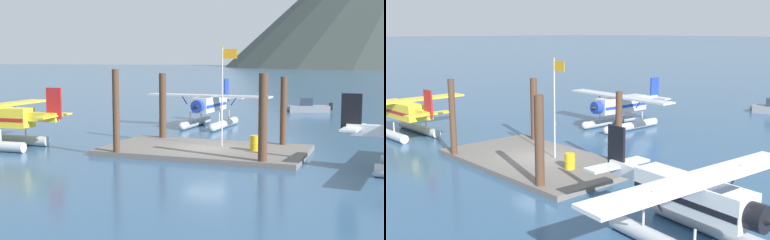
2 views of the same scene
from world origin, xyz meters
The scene contains 10 objects.
ground_plane centered at (0.00, 0.00, 0.00)m, with size 1200.00×1200.00×0.00m, color #2D5175.
dock_platform centered at (0.00, 0.00, 0.15)m, with size 11.93×6.71×0.30m, color #66605B.
piling_near_left centered at (-4.23, -3.15, 2.49)m, with size 0.38×0.38×4.98m, color #4C3323.
piling_near_right centered at (4.14, -2.93, 2.41)m, with size 0.47×0.47×4.82m, color #4C3323.
piling_far_left centered at (-4.06, 2.98, 2.31)m, with size 0.48×0.48×4.62m, color #4C3323.
piling_far_right centered at (4.09, 2.84, 2.24)m, with size 0.39×0.39×4.48m, color #4C3323.
flagpole centered at (0.90, 0.84, 4.04)m, with size 0.95×0.10×6.01m.
fuel_drum centered at (3.03, 0.04, 0.74)m, with size 0.62×0.62×0.88m.
seaplane_silver_bow_left centered at (-3.63, 11.56, 1.58)m, with size 10.44×7.98×3.84m.
boat_grey_open_north centered at (2.06, 27.31, 0.49)m, with size 4.75×2.64×1.50m.
Camera 1 is at (10.17, -29.30, 5.46)m, focal length 49.37 mm.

